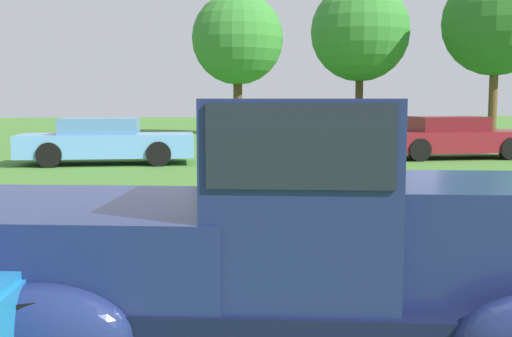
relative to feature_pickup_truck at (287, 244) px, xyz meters
name	(u,v)px	position (x,y,z in m)	size (l,w,h in m)	color
feature_pickup_truck	(287,244)	(0.00, 0.00, 0.00)	(4.30, 2.53, 1.70)	black
show_car_skyblue	(106,142)	(-1.84, 13.68, -0.26)	(4.63, 1.91, 1.22)	#669EDB
show_car_burgundy	(452,138)	(8.02, 13.65, -0.26)	(4.56, 1.79, 1.22)	maroon
treeline_mid_left	(238,39)	(3.73, 27.57, 3.81)	(4.48, 4.48, 6.93)	#47331E
treeline_center	(360,32)	(11.29, 31.31, 4.67)	(5.60, 5.60, 8.35)	#47331E
treeline_mid_right	(496,22)	(17.09, 26.98, 4.82)	(5.49, 5.49, 8.44)	brown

